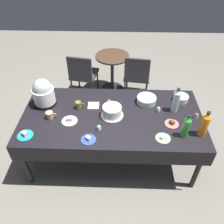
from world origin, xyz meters
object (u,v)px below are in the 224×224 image
Objects in this scene: glass_salad_bowl at (146,100)px; cupcake_mint at (196,116)px; frosted_layer_cake at (112,111)px; cupcake_lemon at (158,109)px; soda_bottle_orange_juice at (205,124)px; cupcake_cocoa at (99,128)px; dessert_plate_teal at (25,135)px; dessert_plate_cream at (70,120)px; dessert_plate_coral at (172,123)px; dessert_plate_cobalt at (88,139)px; ceramic_snack_bowl at (181,98)px; coffee_mug_olive at (79,105)px; coffee_mug_tan at (50,115)px; slow_cooker at (43,93)px; dessert_plate_sage at (163,138)px; potluck_table at (112,119)px; maroon_chair_left at (83,73)px; round_cafe_table at (112,67)px; maroon_chair_right at (137,74)px; soda_bottle_lime_soda at (186,127)px; soda_bottle_water at (176,101)px; cupcake_berry at (109,102)px.

cupcake_mint is at bearing -25.67° from glass_salad_bowl.
frosted_layer_cake is 4.10× the size of cupcake_lemon.
cupcake_cocoa is at bearing 178.43° from soda_bottle_orange_juice.
dessert_plate_cream is at bearing 29.02° from dessert_plate_teal.
dessert_plate_coral reaches higher than dessert_plate_cobalt.
ceramic_snack_bowl is at bearing 109.98° from cupcake_mint.
coffee_mug_olive reaches higher than cupcake_mint.
coffee_mug_tan is (-0.50, 0.34, 0.03)m from dessert_plate_cobalt.
slow_cooker is at bearing 148.23° from cupcake_cocoa.
glass_salad_bowl is 1.49× the size of dessert_plate_cobalt.
cupcake_cocoa is (-0.71, 0.11, 0.02)m from dessert_plate_sage.
potluck_table is at bearing -171.04° from cupcake_lemon.
maroon_chair_left is 0.56m from round_cafe_table.
ceramic_snack_bowl is 0.22× the size of maroon_chair_right.
maroon_chair_left is (-1.27, 1.52, -0.27)m from dessert_plate_coral.
maroon_chair_right is at bearing 95.86° from dessert_plate_sage.
cupcake_lemon is at bearing 25.93° from cupcake_cocoa.
ceramic_snack_bowl is 0.35m from cupcake_mint.
slow_cooker is 1.22× the size of soda_bottle_lime_soda.
cupcake_mint is at bearing -6.15° from slow_cooker.
coffee_mug_tan is (-0.74, -0.07, 0.10)m from potluck_table.
ceramic_snack_bowl is 1.21m from maroon_chair_right.
cupcake_lemon is 1.67m from round_cafe_table.
soda_bottle_water reaches higher than glass_salad_bowl.
maroon_chair_left is (0.30, 1.19, -0.43)m from slow_cooker.
maroon_chair_right reaches higher than round_cafe_table.
dessert_plate_cobalt is 2.47× the size of cupcake_berry.
cupcake_mint is 0.09× the size of round_cafe_table.
dessert_plate_coral is at bearing -105.04° from soda_bottle_water.
slow_cooker is at bearing -178.32° from cupcake_berry.
cupcake_cocoa is at bearing -137.95° from glass_salad_bowl.
dessert_plate_teal is at bearing -158.78° from frosted_layer_cake.
ceramic_snack_bowl is at bearing -53.85° from round_cafe_table.
cupcake_berry is at bearing -89.88° from round_cafe_table.
slow_cooker is at bearing 170.71° from coffee_mug_olive.
cupcake_berry is 1.17m from soda_bottle_orange_juice.
maroon_chair_right is (-0.38, 1.27, -0.41)m from soda_bottle_water.
round_cafe_table is at bearing 123.24° from cupcake_mint.
dessert_plate_sage is (-0.32, -0.69, -0.03)m from ceramic_snack_bowl.
frosted_layer_cake is 1.05m from soda_bottle_orange_juice.
dessert_plate_cobalt is (-1.13, -0.74, -0.03)m from ceramic_snack_bowl.
soda_bottle_orange_juice reaches higher than coffee_mug_olive.
glass_salad_bowl is 2.20× the size of coffee_mug_olive.
maroon_chair_left reaches higher than glass_salad_bowl.
dessert_plate_coral is at bearing -10.36° from frosted_layer_cake.
soda_bottle_orange_juice is at bearing -1.57° from cupcake_cocoa.
dessert_plate_cobalt is 0.66m from cupcake_berry.
dessert_plate_sage is 2.10m from maroon_chair_left.
soda_bottle_orange_juice is at bearing -91.70° from cupcake_mint.
dessert_plate_sage is at bearing -43.34° from cupcake_berry.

